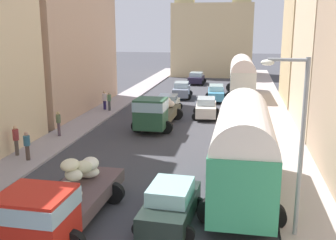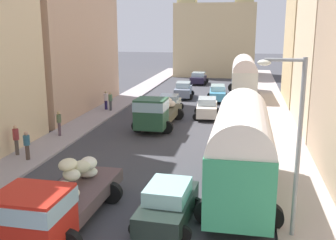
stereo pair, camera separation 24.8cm
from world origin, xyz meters
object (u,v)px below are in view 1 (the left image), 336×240
object	(u,v)px
car_1	(182,90)
car_3	(171,204)
cargo_truck_0	(58,202)
pedestrian_0	(105,100)
streetlamp_near	(296,135)
cargo_truck_1	(156,112)
car_5	(216,93)
car_0	(168,103)
pedestrian_3	(27,145)
parked_bus_1	(242,75)
car_2	(196,78)
pedestrian_1	(59,122)
car_4	(206,108)
pedestrian_4	(16,139)
parked_bus_0	(243,146)
pedestrian_2	(109,101)

from	to	relation	value
car_1	car_3	size ratio (longest dim) A/B	1.00
cargo_truck_0	car_3	bearing A→B (deg)	20.54
pedestrian_0	streetlamp_near	bearing A→B (deg)	-55.09
cargo_truck_1	car_5	distance (m)	12.45
car_0	car_1	xyz separation A→B (m)	(0.14, 7.15, 0.07)
car_3	car_5	size ratio (longest dim) A/B	0.94
pedestrian_0	pedestrian_3	xyz separation A→B (m)	(0.34, -13.76, 0.00)
parked_bus_1	streetlamp_near	world-z (taller)	streetlamp_near
car_0	car_3	xyz separation A→B (m)	(3.76, -19.83, 0.04)
car_2	car_3	size ratio (longest dim) A/B	0.92
cargo_truck_1	parked_bus_1	bearing A→B (deg)	67.96
car_1	pedestrian_1	bearing A→B (deg)	-109.26
cargo_truck_0	car_4	distance (m)	20.03
car_1	car_5	world-z (taller)	car_1
car_4	car_5	size ratio (longest dim) A/B	0.89
pedestrian_1	pedestrian_3	distance (m)	4.94
pedestrian_0	pedestrian_4	distance (m)	13.13
car_0	pedestrian_3	distance (m)	15.26
pedestrian_4	streetlamp_near	size ratio (longest dim) A/B	0.29
pedestrian_3	cargo_truck_0	bearing A→B (deg)	-53.65
car_1	pedestrian_4	size ratio (longest dim) A/B	2.12
car_1	car_2	bearing A→B (deg)	87.90
parked_bus_1	car_5	xyz separation A→B (m)	(-2.48, -2.97, -1.52)
car_4	car_1	bearing A→B (deg)	110.88
parked_bus_0	pedestrian_4	size ratio (longest dim) A/B	4.32
parked_bus_1	pedestrian_3	world-z (taller)	parked_bus_1
car_4	pedestrian_1	world-z (taller)	pedestrian_1
car_4	pedestrian_2	bearing A→B (deg)	175.69
cargo_truck_0	car_1	size ratio (longest dim) A/B	1.75
parked_bus_1	car_2	bearing A→B (deg)	124.63
pedestrian_1	pedestrian_4	world-z (taller)	pedestrian_4
car_0	car_2	xyz separation A→B (m)	(0.51, 17.40, 0.00)
car_2	car_3	distance (m)	37.37
cargo_truck_0	pedestrian_1	world-z (taller)	cargo_truck_0
car_1	streetlamp_near	bearing A→B (deg)	-73.73
parked_bus_1	pedestrian_0	distance (m)	15.30
pedestrian_2	car_5	bearing A→B (deg)	38.93
cargo_truck_1	car_1	distance (m)	12.95
car_5	pedestrian_0	world-z (taller)	pedestrian_0
pedestrian_1	pedestrian_3	xyz separation A→B (m)	(0.47, -4.92, -0.06)
car_5	pedestrian_1	size ratio (longest dim) A/B	2.32
cargo_truck_0	streetlamp_near	xyz separation A→B (m)	(8.17, 1.19, 2.60)
car_0	pedestrian_1	size ratio (longest dim) A/B	2.07
cargo_truck_1	car_5	xyz separation A→B (m)	(3.55, 11.93, -0.48)
car_5	pedestrian_3	xyz separation A→B (m)	(-8.94, -20.48, 0.21)
pedestrian_0	pedestrian_4	world-z (taller)	pedestrian_4
cargo_truck_1	pedestrian_0	size ratio (longest dim) A/B	4.11
pedestrian_3	pedestrian_4	size ratio (longest dim) A/B	0.93
car_1	pedestrian_1	xyz separation A→B (m)	(-5.79, -16.58, 0.24)
car_1	pedestrian_2	world-z (taller)	pedestrian_2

